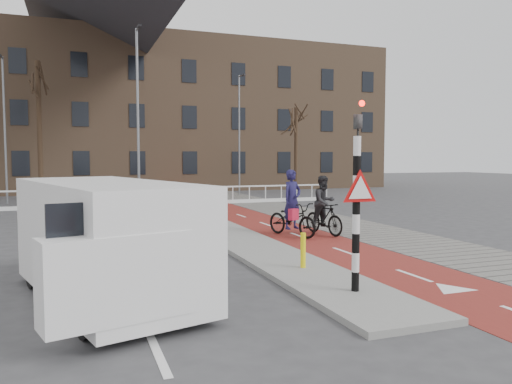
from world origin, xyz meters
name	(u,v)px	position (x,y,z in m)	size (l,w,h in m)	color
ground	(331,272)	(0.00, 0.00, 0.00)	(120.00, 120.00, 0.00)	#38383A
bike_lane	(249,218)	(1.50, 10.00, 0.01)	(2.50, 60.00, 0.01)	maroon
sidewalk	(308,216)	(4.30, 10.00, 0.01)	(3.00, 60.00, 0.01)	slate
curb_island	(246,243)	(-0.70, 4.00, 0.06)	(1.80, 16.00, 0.12)	gray
traffic_signal	(357,191)	(-0.60, -2.02, 1.99)	(0.80, 0.80, 3.68)	black
bollard	(303,250)	(-0.66, 0.13, 0.52)	(0.12, 0.12, 0.79)	yellow
cyclist_near	(292,214)	(1.26, 4.97, 0.75)	(1.43, 2.26, 2.20)	black
cyclist_far	(324,210)	(2.39, 4.88, 0.83)	(0.97, 1.93, 1.99)	black
van	(106,238)	(-4.98, -0.63, 1.15)	(3.30, 5.42, 2.18)	white
railing	(84,202)	(-5.00, 17.00, 0.31)	(28.00, 0.10, 0.99)	silver
townhouse_row	(104,92)	(-3.00, 32.00, 7.81)	(46.00, 10.00, 15.90)	#7F6047
tree_mid	(40,131)	(-7.34, 23.09, 4.21)	(0.30, 0.30, 8.41)	black
tree_right	(296,151)	(9.55, 22.67, 3.07)	(0.27, 0.27, 6.14)	black
streetlight_near	(138,122)	(-2.59, 13.95, 4.28)	(0.12, 0.12, 8.55)	slate
streetlight_left	(5,131)	(-9.00, 21.01, 4.07)	(0.12, 0.12, 8.15)	slate
streetlight_right	(239,135)	(5.39, 23.03, 4.12)	(0.12, 0.12, 8.24)	slate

